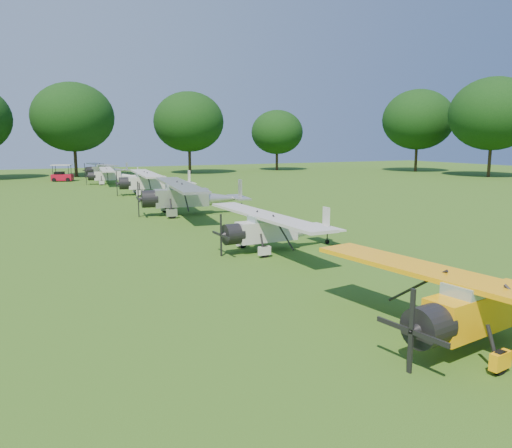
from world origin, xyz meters
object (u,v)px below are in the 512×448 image
at_px(aircraft_3, 275,227).
at_px(aircraft_6, 112,174).
at_px(aircraft_4, 190,195).
at_px(golf_cart, 62,176).
at_px(aircraft_2, 485,301).
at_px(aircraft_7, 106,169).
at_px(aircraft_5, 153,180).

relative_size(aircraft_3, aircraft_6, 0.96).
xyz_separation_m(aircraft_4, golf_cart, (-5.38, 33.71, -0.70)).
distance_m(aircraft_2, aircraft_3, 11.94).
height_order(aircraft_6, aircraft_7, aircraft_7).
xyz_separation_m(aircraft_2, aircraft_6, (-0.04, 51.35, 0.01)).
xyz_separation_m(aircraft_4, aircraft_7, (0.79, 38.78, -0.23)).
height_order(aircraft_2, aircraft_7, aircraft_7).
bearing_deg(golf_cart, aircraft_2, -65.04).
distance_m(aircraft_4, aircraft_5, 13.78).
bearing_deg(aircraft_6, aircraft_5, -76.77).
xyz_separation_m(aircraft_4, aircraft_5, (0.98, 13.75, -0.06)).
relative_size(aircraft_2, aircraft_6, 0.99).
bearing_deg(aircraft_7, aircraft_2, -99.99).
bearing_deg(aircraft_6, aircraft_3, -82.44).
height_order(aircraft_4, aircraft_5, aircraft_4).
height_order(aircraft_3, aircraft_6, aircraft_6).
height_order(aircraft_2, aircraft_6, aircraft_6).
distance_m(aircraft_5, aircraft_6, 13.27).
bearing_deg(golf_cart, aircraft_7, 59.53).
relative_size(aircraft_5, aircraft_7, 1.15).
xyz_separation_m(aircraft_5, golf_cart, (-6.36, 19.96, -0.64)).
distance_m(aircraft_2, golf_cart, 58.34).
height_order(aircraft_3, golf_cart, golf_cart).
xyz_separation_m(aircraft_3, aircraft_6, (-0.49, 39.42, 0.03)).
relative_size(aircraft_2, aircraft_4, 0.81).
distance_m(aircraft_3, golf_cart, 46.51).
height_order(aircraft_5, aircraft_7, aircraft_5).
distance_m(aircraft_6, aircraft_7, 11.91).
height_order(aircraft_2, golf_cart, golf_cart).
relative_size(aircraft_5, golf_cart, 4.21).
bearing_deg(aircraft_5, aircraft_6, 101.93).
xyz_separation_m(aircraft_5, aircraft_6, (-1.48, 13.19, -0.19)).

